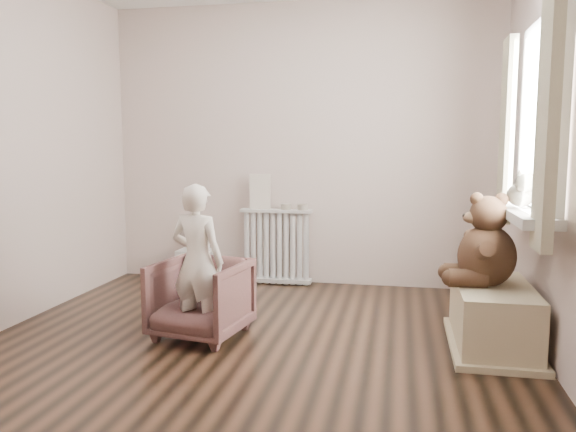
% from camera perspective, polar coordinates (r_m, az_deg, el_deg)
% --- Properties ---
extents(floor, '(3.60, 3.60, 0.01)m').
position_cam_1_polar(floor, '(3.73, -3.73, -13.09)').
color(floor, black).
rests_on(floor, ground).
extents(back_wall, '(3.60, 0.02, 2.60)m').
position_cam_1_polar(back_wall, '(5.26, 1.31, 7.22)').
color(back_wall, beige).
rests_on(back_wall, ground).
extents(front_wall, '(3.60, 0.02, 2.60)m').
position_cam_1_polar(front_wall, '(1.83, -19.04, 7.28)').
color(front_wall, beige).
rests_on(front_wall, ground).
extents(right_wall, '(0.02, 3.60, 2.60)m').
position_cam_1_polar(right_wall, '(3.49, 26.16, 6.63)').
color(right_wall, beige).
rests_on(right_wall, ground).
extents(window, '(0.03, 0.90, 1.10)m').
position_cam_1_polar(window, '(3.78, 24.53, 8.97)').
color(window, white).
rests_on(window, right_wall).
extents(window_sill, '(0.22, 1.10, 0.06)m').
position_cam_1_polar(window_sill, '(3.78, 22.75, 0.23)').
color(window_sill, silver).
rests_on(window_sill, right_wall).
extents(curtain_left, '(0.06, 0.26, 1.30)m').
position_cam_1_polar(curtain_left, '(3.19, 24.85, 8.35)').
color(curtain_left, '#B4AE8E').
rests_on(curtain_left, right_wall).
extents(curtain_right, '(0.06, 0.26, 1.30)m').
position_cam_1_polar(curtain_right, '(4.31, 21.33, 7.99)').
color(curtain_right, '#B4AE8E').
rests_on(curtain_right, right_wall).
extents(radiator, '(0.67, 0.13, 0.71)m').
position_cam_1_polar(radiator, '(5.26, -1.21, -2.74)').
color(radiator, silver).
rests_on(radiator, floor).
extents(paper_doll, '(0.20, 0.02, 0.33)m').
position_cam_1_polar(paper_doll, '(5.24, -2.86, 2.49)').
color(paper_doll, beige).
rests_on(paper_doll, radiator).
extents(tin_a, '(0.09, 0.09, 0.05)m').
position_cam_1_polar(tin_a, '(5.19, -0.21, 0.95)').
color(tin_a, '#A59E8C').
rests_on(tin_a, radiator).
extents(tin_b, '(0.10, 0.10, 0.05)m').
position_cam_1_polar(tin_b, '(5.16, 1.49, 0.91)').
color(tin_b, '#A59E8C').
rests_on(tin_b, radiator).
extents(toy_vanity, '(0.35, 0.25, 0.55)m').
position_cam_1_polar(toy_vanity, '(5.47, -9.23, -3.68)').
color(toy_vanity, silver).
rests_on(toy_vanity, floor).
extents(armchair, '(0.66, 0.67, 0.53)m').
position_cam_1_polar(armchair, '(3.87, -8.86, -8.29)').
color(armchair, brown).
rests_on(armchair, floor).
extents(child, '(0.41, 0.30, 1.02)m').
position_cam_1_polar(child, '(3.76, -9.20, -4.55)').
color(child, white).
rests_on(child, armchair).
extents(toy_bench, '(0.46, 0.87, 0.41)m').
position_cam_1_polar(toy_bench, '(3.87, 20.10, -9.62)').
color(toy_bench, beige).
rests_on(toy_bench, floor).
extents(teddy_bear, '(0.49, 0.39, 0.58)m').
position_cam_1_polar(teddy_bear, '(3.78, 19.59, -2.69)').
color(teddy_bear, '#321F13').
rests_on(teddy_bear, toy_bench).
extents(plush_cat, '(0.24, 0.31, 0.23)m').
position_cam_1_polar(plush_cat, '(3.81, 22.57, 2.25)').
color(plush_cat, '#6A6658').
rests_on(plush_cat, window_sill).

